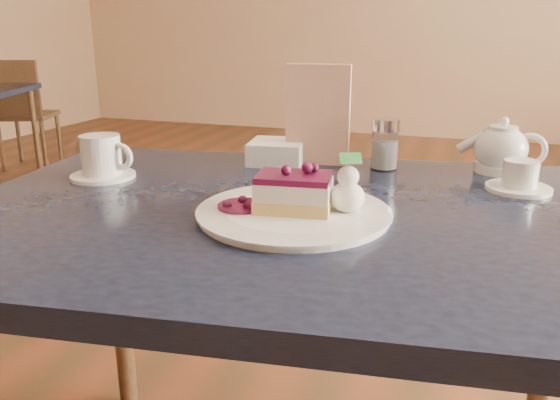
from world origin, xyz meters
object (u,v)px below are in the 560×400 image
(dessert_plate, at_px, (294,213))
(tea_set, at_px, (504,155))
(main_table, at_px, (298,250))
(cheesecake_slice, at_px, (294,192))
(coffee_set, at_px, (103,159))

(dessert_plate, bearing_deg, tea_set, 49.63)
(main_table, relative_size, cheesecake_slice, 9.95)
(coffee_set, bearing_deg, tea_set, 20.03)
(dessert_plate, relative_size, cheesecake_slice, 2.35)
(main_table, relative_size, coffee_set, 9.34)
(cheesecake_slice, distance_m, coffee_set, 0.46)
(main_table, xyz_separation_m, coffee_set, (-0.44, 0.06, 0.12))
(main_table, xyz_separation_m, cheesecake_slice, (0.01, -0.05, 0.12))
(coffee_set, bearing_deg, dessert_plate, -13.75)
(coffee_set, distance_m, tea_set, 0.84)
(main_table, distance_m, cheesecake_slice, 0.13)
(dessert_plate, xyz_separation_m, tea_set, (0.34, 0.40, 0.04))
(main_table, height_order, dessert_plate, dessert_plate)
(dessert_plate, height_order, coffee_set, coffee_set)
(tea_set, bearing_deg, cheesecake_slice, -130.37)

